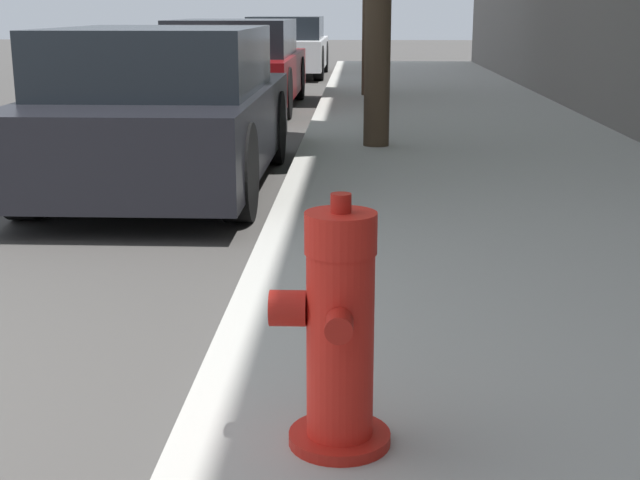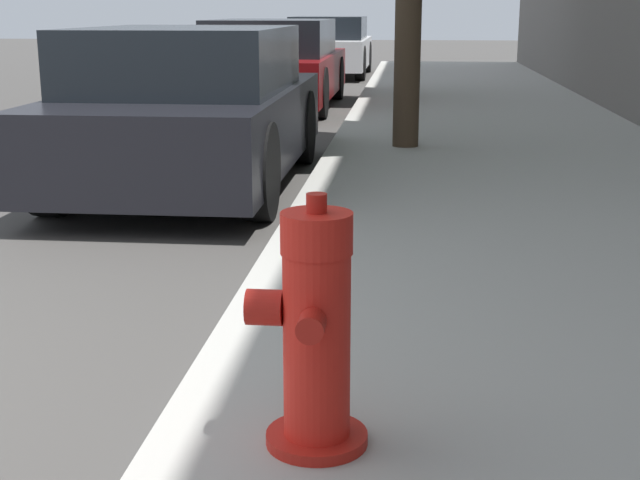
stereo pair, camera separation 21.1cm
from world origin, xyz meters
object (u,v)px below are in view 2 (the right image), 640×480
Objects in this scene: fire_hydrant at (315,334)px; parked_car_far at (330,47)px; parked_car_mid at (273,65)px; parked_car_near at (192,110)px.

parked_car_far reaches higher than fire_hydrant.
fire_hydrant is 0.19× the size of parked_car_far.
fire_hydrant is 10.93m from parked_car_mid.
fire_hydrant is 4.95m from parked_car_near.
parked_car_near is at bearing -87.53° from parked_car_mid.
fire_hydrant is 17.35m from parked_car_far.
fire_hydrant is at bearing -84.88° from parked_car_far.
parked_car_near is (-1.52, 4.71, 0.13)m from fire_hydrant.
parked_car_far is at bearing 87.91° from parked_car_mid.
parked_car_mid is (-1.79, 10.78, 0.12)m from fire_hydrant.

